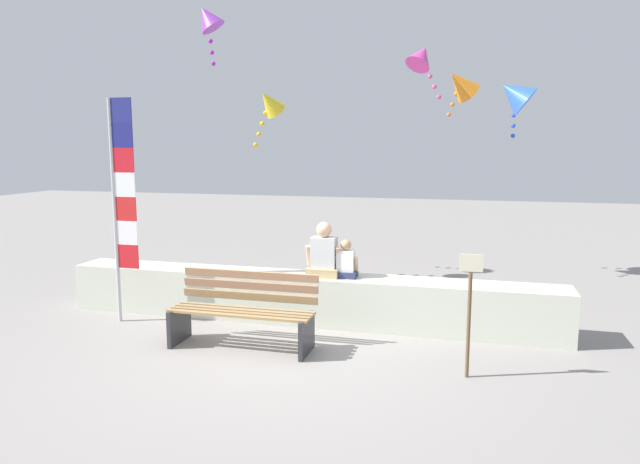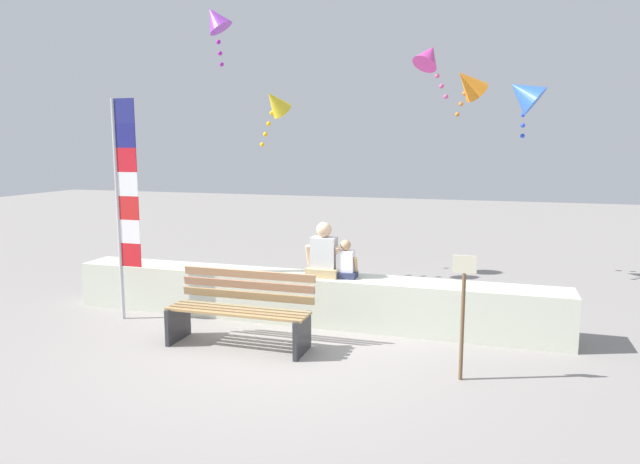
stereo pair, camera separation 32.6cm
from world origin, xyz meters
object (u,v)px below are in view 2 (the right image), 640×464
(park_bench, at_px, (241,311))
(person_adult, at_px, (324,255))
(kite_purple, at_px, (215,19))
(sign_post, at_px, (463,307))
(kite_blue, at_px, (523,93))
(kite_orange, at_px, (468,83))
(kite_yellow, at_px, (275,103))
(flag_banner, at_px, (124,195))
(kite_magenta, at_px, (429,56))
(person_child, at_px, (345,263))

(park_bench, height_order, person_adult, person_adult)
(kite_purple, bearing_deg, sign_post, -38.15)
(person_adult, xyz_separation_m, kite_blue, (2.56, 3.34, 2.35))
(kite_blue, bearing_deg, kite_orange, 173.98)
(kite_purple, distance_m, kite_yellow, 1.86)
(flag_banner, distance_m, kite_orange, 6.18)
(kite_magenta, bearing_deg, sign_post, -78.14)
(sign_post, bearing_deg, kite_orange, 93.35)
(person_adult, distance_m, kite_magenta, 4.39)
(person_child, height_order, kite_yellow, kite_yellow)
(flag_banner, height_order, kite_blue, kite_blue)
(person_child, relative_size, flag_banner, 0.17)
(person_adult, height_order, kite_orange, kite_orange)
(kite_magenta, bearing_deg, park_bench, -112.01)
(kite_magenta, bearing_deg, person_child, -102.38)
(person_adult, relative_size, sign_post, 0.56)
(kite_orange, bearing_deg, flag_banner, -136.37)
(park_bench, xyz_separation_m, flag_banner, (-1.93, 0.48, 1.32))
(kite_yellow, bearing_deg, kite_blue, 17.42)
(kite_magenta, xyz_separation_m, kite_orange, (0.66, 0.38, -0.43))
(park_bench, distance_m, sign_post, 2.67)
(kite_blue, xyz_separation_m, sign_post, (-0.64, -4.76, -2.52))
(kite_yellow, bearing_deg, kite_magenta, 21.92)
(flag_banner, relative_size, kite_magenta, 2.90)
(kite_blue, height_order, sign_post, kite_blue)
(person_adult, xyz_separation_m, sign_post, (1.92, -1.42, -0.17))
(person_adult, distance_m, sign_post, 2.39)
(park_bench, relative_size, kite_orange, 1.91)
(park_bench, height_order, kite_blue, kite_blue)
(person_adult, xyz_separation_m, kite_magenta, (0.97, 3.06, 3.00))
(flag_banner, xyz_separation_m, kite_magenta, (3.62, 3.71, 2.20))
(person_adult, xyz_separation_m, kite_yellow, (-1.50, 2.07, 2.19))
(park_bench, relative_size, kite_magenta, 1.68)
(flag_banner, bearing_deg, kite_blue, 37.40)
(kite_blue, bearing_deg, sign_post, -97.71)
(kite_blue, xyz_separation_m, kite_orange, (-0.93, 0.10, 0.21))
(sign_post, bearing_deg, person_adult, 143.42)
(person_adult, relative_size, flag_banner, 0.24)
(kite_blue, distance_m, kite_orange, 0.96)
(park_bench, xyz_separation_m, kite_yellow, (-0.78, 3.19, 2.71))
(kite_blue, distance_m, sign_post, 5.43)
(kite_blue, distance_m, kite_magenta, 1.73)
(person_child, bearing_deg, kite_yellow, 131.12)
(flag_banner, height_order, kite_magenta, kite_magenta)
(person_adult, distance_m, kite_purple, 4.99)
(person_child, height_order, flag_banner, flag_banner)
(kite_yellow, distance_m, kite_blue, 4.26)
(kite_purple, xyz_separation_m, sign_post, (4.56, -3.58, -3.82))
(park_bench, height_order, kite_purple, kite_purple)
(flag_banner, distance_m, kite_yellow, 3.26)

